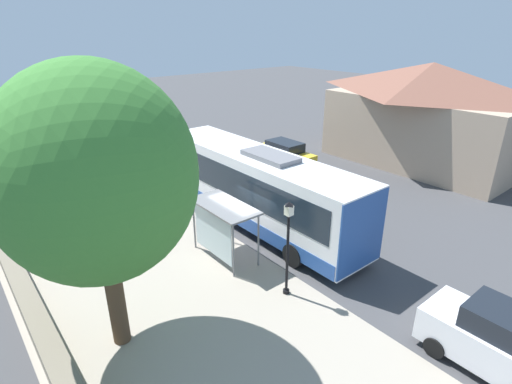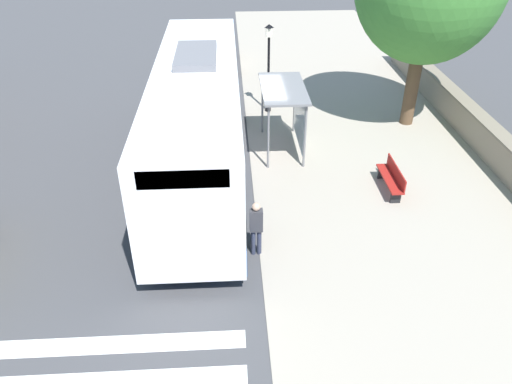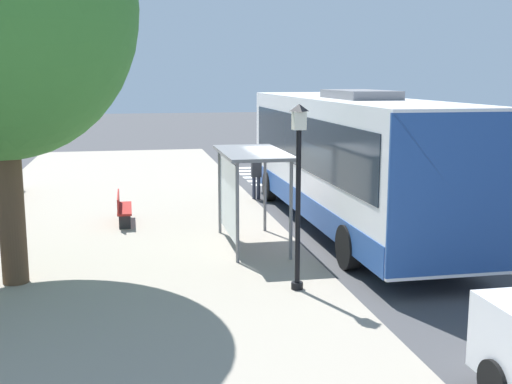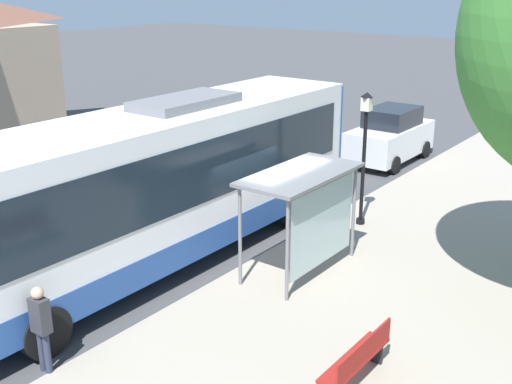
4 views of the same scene
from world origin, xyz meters
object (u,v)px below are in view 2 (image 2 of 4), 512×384
bus_shelter (287,99)px  street_lamp_near (269,61)px  bench (392,178)px  bus (198,117)px  pedestrian (256,225)px  parked_car_behind_bus (218,47)px

bus_shelter → street_lamp_near: bearing=-83.8°
bench → bus: bearing=-15.4°
street_lamp_near → pedestrian: bearing=83.6°
pedestrian → parked_car_behind_bus: size_ratio=0.40×
bus_shelter → bench: (-3.07, 3.14, -1.50)m
pedestrian → bus_shelter: bearing=-103.5°
bus_shelter → parked_car_behind_bus: size_ratio=0.77×
bus → street_lamp_near: 5.63m
street_lamp_near → parked_car_behind_bus: bearing=-71.1°
pedestrian → street_lamp_near: size_ratio=0.44×
street_lamp_near → bus: bearing=61.4°
pedestrian → street_lamp_near: 9.70m
pedestrian → bench: size_ratio=0.88×
bus_shelter → street_lamp_near: 3.53m
bus → street_lamp_near: size_ratio=3.32×
bus → bus_shelter: size_ratio=3.89×
bus → street_lamp_near: (-2.70, -4.94, 0.22)m
parked_car_behind_bus → bench: bearing=113.4°
bus → parked_car_behind_bus: 11.32m
bus → bench: size_ratio=6.62×
bus → pedestrian: bus is taller
bus_shelter → pedestrian: 6.32m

